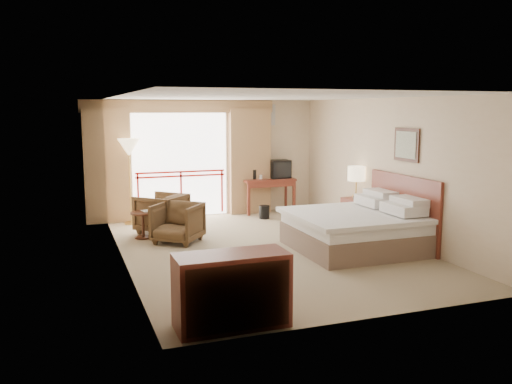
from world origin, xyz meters
name	(u,v)px	position (x,y,z in m)	size (l,w,h in m)	color
floor	(266,249)	(0.00, 0.00, 0.00)	(7.00, 7.00, 0.00)	gray
ceiling	(267,97)	(0.00, 0.00, 2.70)	(7.00, 7.00, 0.00)	white
wall_back	(213,158)	(0.00, 3.50, 1.35)	(5.00, 5.00, 0.00)	beige
wall_front	(374,208)	(0.00, -3.50, 1.35)	(5.00, 5.00, 0.00)	beige
wall_left	(121,180)	(-2.50, 0.00, 1.35)	(7.00, 7.00, 0.00)	beige
wall_right	(388,169)	(2.50, 0.00, 1.35)	(7.00, 7.00, 0.00)	beige
balcony_door	(180,165)	(-0.80, 3.48, 1.20)	(2.40, 2.40, 0.00)	white
balcony_railing	(181,182)	(-0.80, 3.46, 0.81)	(2.09, 0.03, 1.02)	#B3170F
curtain_left	(107,166)	(-2.45, 3.35, 1.25)	(1.00, 0.26, 2.50)	#97704C
curtain_right	(249,161)	(0.85, 3.35, 1.25)	(1.00, 0.26, 2.50)	#97704C
valance	(180,106)	(-0.80, 3.38, 2.55)	(4.40, 0.22, 0.28)	#97704C
hvac_vent	(265,115)	(1.30, 3.47, 2.35)	(0.50, 0.04, 0.50)	silver
bed	(357,229)	(1.50, -0.60, 0.38)	(2.13, 2.06, 0.97)	brown
headboard	(403,210)	(2.46, -0.60, 0.65)	(0.06, 2.10, 1.30)	maroon
framed_art	(406,145)	(2.47, -0.60, 1.85)	(0.04, 0.72, 0.60)	black
nightstand	(357,214)	(2.35, 0.86, 0.33)	(0.46, 0.54, 0.65)	maroon
table_lamp	(356,174)	(2.35, 0.91, 1.15)	(0.36, 0.36, 0.64)	tan
phone	(359,198)	(2.30, 0.71, 0.69)	(0.18, 0.14, 0.08)	black
desk	(267,186)	(1.28, 3.31, 0.64)	(1.27, 0.61, 0.83)	maroon
tv	(279,169)	(1.58, 3.25, 1.05)	(0.49, 0.39, 0.45)	black
coffee_maker	(254,175)	(0.93, 3.25, 0.94)	(0.11, 0.11, 0.23)	black
cup	(261,177)	(1.08, 3.20, 0.88)	(0.08, 0.08, 0.11)	white
wastebasket	(264,212)	(0.93, 2.55, 0.15)	(0.24, 0.24, 0.30)	black
armchair_far	(162,232)	(-1.54, 1.95, 0.00)	(0.85, 0.88, 0.80)	#412D1B
armchair_near	(178,242)	(-1.40, 1.00, 0.00)	(0.80, 0.83, 0.75)	#412D1B
side_table	(143,220)	(-1.96, 1.56, 0.35)	(0.47, 0.47, 0.52)	black
book	(143,212)	(-1.96, 1.56, 0.52)	(0.16, 0.21, 0.02)	white
floor_lamp	(129,151)	(-2.01, 3.01, 1.60)	(0.47, 0.47, 1.86)	tan
dresser	(232,290)	(-1.64, -3.17, 0.43)	(1.30, 0.55, 0.87)	maroon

